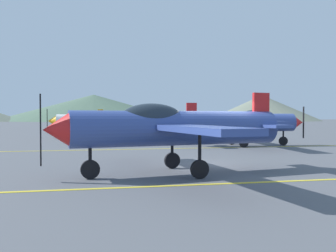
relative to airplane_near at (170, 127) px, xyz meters
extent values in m
plane|color=#54565B|center=(1.95, 1.26, -1.59)|extent=(400.00, 400.00, 0.00)
cube|color=yellow|center=(1.95, -2.00, -1.58)|extent=(80.00, 0.16, 0.01)
cube|color=yellow|center=(1.95, 9.18, -1.58)|extent=(80.00, 0.16, 0.01)
cylinder|color=#33478C|center=(0.31, 0.05, -0.04)|extent=(7.33, 2.34, 1.17)
cone|color=red|center=(-3.63, -0.60, -0.04)|extent=(0.90, 1.10, 0.99)
cube|color=black|center=(-4.05, -0.67, -0.04)|extent=(0.06, 0.13, 2.13)
ellipsoid|color=#1E2833|center=(-0.63, -0.11, 0.31)|extent=(2.26, 1.29, 0.96)
cube|color=#33478C|center=(-0.11, -0.02, 0.01)|extent=(2.69, 9.43, 0.17)
cube|color=#33478C|center=(3.56, 0.59, 0.01)|extent=(1.19, 2.85, 0.11)
cube|color=red|center=(3.56, 0.59, 0.59)|extent=(0.68, 0.24, 1.28)
cylinder|color=black|center=(-2.63, -0.44, -0.76)|extent=(0.11, 0.11, 1.07)
cylinder|color=black|center=(-2.63, -0.44, -1.29)|extent=(0.61, 0.22, 0.60)
cylinder|color=black|center=(0.33, 1.24, -0.76)|extent=(0.11, 0.11, 1.07)
cylinder|color=black|center=(0.33, 1.24, -1.29)|extent=(0.61, 0.22, 0.60)
cylinder|color=black|center=(0.71, -1.07, -0.76)|extent=(0.11, 0.11, 1.07)
cylinder|color=black|center=(0.71, -1.07, -1.29)|extent=(0.61, 0.22, 0.60)
cylinder|color=#33478C|center=(6.84, 10.19, -0.04)|extent=(7.29, 1.58, 1.17)
cone|color=red|center=(10.82, 9.96, -0.04)|extent=(0.80, 1.04, 0.99)
cube|color=black|center=(11.24, 9.94, -0.04)|extent=(0.05, 0.13, 2.13)
ellipsoid|color=#1E2833|center=(7.79, 10.13, 0.31)|extent=(2.18, 1.08, 0.96)
cube|color=#33478C|center=(7.26, 10.16, 0.01)|extent=(1.70, 9.42, 0.17)
cube|color=#33478C|center=(3.54, 10.38, 0.01)|extent=(0.90, 2.80, 0.11)
cube|color=red|center=(3.54, 10.38, 0.59)|extent=(0.68, 0.17, 1.28)
cylinder|color=black|center=(9.81, 10.02, -0.76)|extent=(0.11, 0.11, 1.07)
cylinder|color=black|center=(9.81, 10.02, -1.29)|extent=(0.60, 0.16, 0.60)
cylinder|color=black|center=(6.56, 9.03, -0.76)|extent=(0.11, 0.11, 1.07)
cylinder|color=black|center=(6.56, 9.03, -1.29)|extent=(0.60, 0.16, 0.60)
cylinder|color=black|center=(6.69, 11.37, -0.76)|extent=(0.11, 0.11, 1.07)
cylinder|color=black|center=(6.69, 11.37, -1.29)|extent=(0.60, 0.16, 0.60)
cylinder|color=white|center=(-2.31, 20.59, -0.04)|extent=(7.26, 1.35, 1.17)
cone|color=#F2A519|center=(-6.30, 20.69, -0.04)|extent=(0.77, 1.01, 0.99)
cube|color=black|center=(-6.73, 20.70, -0.04)|extent=(0.05, 0.13, 2.13)
ellipsoid|color=#1E2833|center=(-3.27, 20.62, 0.31)|extent=(2.15, 1.01, 0.96)
cube|color=white|center=(-2.74, 20.60, 0.01)|extent=(1.40, 9.39, 0.17)
cube|color=white|center=(0.99, 20.51, 0.01)|extent=(0.81, 2.78, 0.11)
cube|color=#F2A519|center=(0.99, 20.51, 0.59)|extent=(0.67, 0.14, 1.28)
cylinder|color=black|center=(-5.29, 20.67, -0.76)|extent=(0.11, 0.11, 1.07)
cylinder|color=black|center=(-5.29, 20.67, -1.29)|extent=(0.60, 0.14, 0.60)
cylinder|color=black|center=(-2.07, 21.76, -0.76)|extent=(0.11, 0.11, 1.07)
cylinder|color=black|center=(-2.07, 21.76, -1.29)|extent=(0.60, 0.14, 0.60)
cylinder|color=black|center=(-2.13, 19.42, -0.76)|extent=(0.11, 0.11, 1.07)
cylinder|color=black|center=(-2.13, 19.42, -1.29)|extent=(0.60, 0.14, 0.60)
cylinder|color=#33478C|center=(1.24, 32.21, -0.04)|extent=(7.28, 1.45, 1.17)
cone|color=#F2A519|center=(5.23, 32.06, -0.04)|extent=(0.78, 1.02, 0.99)
cube|color=black|center=(5.66, 32.04, -0.04)|extent=(0.05, 0.13, 2.13)
ellipsoid|color=#1E2833|center=(2.20, 32.17, 0.31)|extent=(2.16, 1.04, 0.96)
cube|color=#33478C|center=(1.67, 32.19, 0.01)|extent=(1.53, 9.40, 0.17)
cube|color=#33478C|center=(-2.05, 32.34, 0.01)|extent=(0.85, 2.79, 0.11)
cube|color=#F2A519|center=(-2.05, 32.34, 0.59)|extent=(0.67, 0.15, 1.28)
cylinder|color=black|center=(4.22, 32.10, -0.76)|extent=(0.11, 0.11, 1.07)
cylinder|color=black|center=(4.22, 32.10, -1.29)|extent=(0.60, 0.15, 0.60)
cylinder|color=black|center=(0.99, 31.05, -0.76)|extent=(0.11, 0.11, 1.07)
cylinder|color=black|center=(0.99, 31.05, -1.29)|extent=(0.60, 0.15, 0.60)
cylinder|color=black|center=(1.07, 33.39, -0.76)|extent=(0.11, 0.11, 1.07)
cylinder|color=black|center=(1.07, 33.39, -1.29)|extent=(0.60, 0.15, 0.60)
cone|color=#4C6651|center=(-4.14, 157.40, 4.51)|extent=(86.90, 86.90, 12.19)
cone|color=slate|center=(70.02, 135.24, 4.14)|extent=(50.80, 50.80, 11.45)
camera|label=1|loc=(-2.39, -11.57, 0.35)|focal=37.69mm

